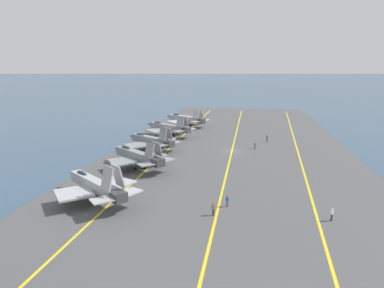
{
  "coord_description": "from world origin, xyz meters",
  "views": [
    {
      "loc": [
        -78.52,
        -3.96,
        19.74
      ],
      "look_at": [
        -5.09,
        8.65,
        2.9
      ],
      "focal_mm": 32.0,
      "sensor_mm": 36.0,
      "label": 1
    }
  ],
  "objects": [
    {
      "name": "deck_stripe_edge_line",
      "position": [
        0.0,
        15.12,
        0.4
      ],
      "size": [
        153.52,
        2.35,
        0.01
      ],
      "primitive_type": "cube",
      "rotation": [
        0.0,
        0.0,
        -0.01
      ],
      "color": "yellow",
      "rests_on": "carrier_deck"
    },
    {
      "name": "crew_white_vest",
      "position": [
        -35.37,
        -14.74,
        1.37
      ],
      "size": [
        0.42,
        0.46,
        1.77
      ],
      "color": "#383328",
      "rests_on": "carrier_deck"
    },
    {
      "name": "parked_jet_third",
      "position": [
        -1.62,
        19.26,
        2.63
      ],
      "size": [
        13.65,
        14.78,
        5.75
      ],
      "color": "gray",
      "rests_on": "carrier_deck"
    },
    {
      "name": "crew_blue_vest",
      "position": [
        -33.07,
        -1.21,
        1.33
      ],
      "size": [
        0.46,
        0.44,
        1.7
      ],
      "color": "#4C473D",
      "rests_on": "carrier_deck"
    },
    {
      "name": "parked_jet_nearest",
      "position": [
        -34.01,
        18.17,
        2.86
      ],
      "size": [
        12.99,
        15.0,
        6.49
      ],
      "color": "#A8AAAF",
      "rests_on": "carrier_deck"
    },
    {
      "name": "deck_stripe_centerline",
      "position": [
        0.0,
        0.0,
        0.4
      ],
      "size": [
        153.53,
        0.36,
        0.01
      ],
      "primitive_type": "cube",
      "color": "yellow",
      "rests_on": "carrier_deck"
    },
    {
      "name": "parked_jet_fifth",
      "position": [
        32.17,
        17.41,
        2.89
      ],
      "size": [
        14.09,
        16.5,
        6.08
      ],
      "color": "#A8AAAF",
      "rests_on": "carrier_deck"
    },
    {
      "name": "crew_purple_vest",
      "position": [
        12.22,
        -8.58,
        1.4
      ],
      "size": [
        0.43,
        0.46,
        1.82
      ],
      "color": "#232328",
      "rests_on": "carrier_deck"
    },
    {
      "name": "carrier_deck",
      "position": [
        0.0,
        0.0,
        0.2
      ],
      "size": [
        170.59,
        54.99,
        0.4
      ],
      "primitive_type": "cube",
      "color": "#4C4C4F",
      "rests_on": "ground"
    },
    {
      "name": "crew_green_vest",
      "position": [
        2.99,
        -5.36,
        1.35
      ],
      "size": [
        0.45,
        0.46,
        1.73
      ],
      "color": "#383328",
      "rests_on": "carrier_deck"
    },
    {
      "name": "crew_brown_vest",
      "position": [
        -36.34,
        0.42,
        1.43
      ],
      "size": [
        0.46,
        0.45,
        1.87
      ],
      "color": "#232328",
      "rests_on": "carrier_deck"
    },
    {
      "name": "ground_plane",
      "position": [
        0.0,
        0.0,
        0.0
      ],
      "size": [
        2000.0,
        2000.0,
        0.0
      ],
      "primitive_type": "plane",
      "color": "#334C66"
    },
    {
      "name": "parked_jet_second",
      "position": [
        -17.01,
        17.45,
        2.89
      ],
      "size": [
        13.05,
        15.08,
        5.98
      ],
      "color": "gray",
      "rests_on": "carrier_deck"
    },
    {
      "name": "parked_jet_fourth",
      "position": [
        14.65,
        18.95,
        3.0
      ],
      "size": [
        13.63,
        16.23,
        6.22
      ],
      "color": "gray",
      "rests_on": "carrier_deck"
    },
    {
      "name": "deck_stripe_foul_line",
      "position": [
        0.0,
        -15.12,
        0.4
      ],
      "size": [
        153.3,
        9.22,
        0.01
      ],
      "primitive_type": "cube",
      "rotation": [
        0.0,
        0.0,
        -0.06
      ],
      "color": "yellow",
      "rests_on": "carrier_deck"
    }
  ]
}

